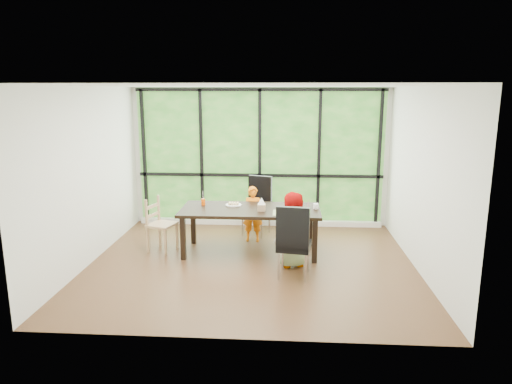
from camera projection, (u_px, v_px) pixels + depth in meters
The scene contains 23 objects.
ground at pixel (251, 264), 7.20m from camera, with size 5.00×5.00×0.00m, color black.
back_wall at pixel (260, 157), 9.10m from camera, with size 5.00×5.00×0.00m, color silver.
foliage_backdrop at pixel (260, 157), 9.08m from camera, with size 4.80×0.02×2.65m, color #21521A.
window_mullions at pixel (260, 158), 9.04m from camera, with size 4.80×0.06×2.65m, color black, non-canonical shape.
window_sill at pixel (260, 222), 9.28m from camera, with size 4.80×0.12×0.10m, color silver.
dining_table at pixel (250, 231), 7.62m from camera, with size 2.27×1.02×0.75m, color black.
chair_window_leather at pixel (256, 206), 8.56m from camera, with size 0.46×0.46×1.08m, color black.
chair_interior_leather at pixel (294, 241), 6.59m from camera, with size 0.46×0.46×1.08m, color black.
chair_end_beech at pixel (162, 225), 7.70m from camera, with size 0.42×0.40×0.90m, color #A47E5B.
child_toddler at pixel (253, 214), 8.19m from camera, with size 0.36×0.24×0.99m, color orange.
child_older at pixel (292, 230), 6.98m from camera, with size 0.57×0.37×1.16m, color slate.
placemat at pixel (289, 213), 7.26m from camera, with size 0.49×0.36×0.01m, color tan.
plate_far at pixel (234, 205), 7.75m from camera, with size 0.27×0.27×0.02m, color white.
plate_near at pixel (291, 213), 7.27m from camera, with size 0.25×0.25×0.02m, color white.
orange_cup at pixel (203, 202), 7.77m from camera, with size 0.07×0.07×0.11m, color #FC5705.
green_cup at pixel (308, 211), 7.17m from camera, with size 0.07×0.07×0.11m, color #52BD38.
white_mug at pixel (316, 206), 7.51m from camera, with size 0.09×0.09×0.09m, color white.
tissue_box at pixel (261, 208), 7.39m from camera, with size 0.13×0.13×0.11m, color tan.
crepe_rolls_far at pixel (234, 203), 7.75m from camera, with size 0.20×0.12×0.04m, color tan, non-canonical shape.
crepe_rolls_near at pixel (291, 211), 7.26m from camera, with size 0.15×0.12×0.04m, color tan, non-canonical shape.
straw_white at pixel (203, 196), 7.75m from camera, with size 0.01×0.01×0.20m, color white.
straw_pink at pixel (308, 205), 7.15m from camera, with size 0.01×0.01×0.20m, color pink.
tissue at pixel (262, 201), 7.37m from camera, with size 0.12×0.12×0.11m, color white.
Camera 1 is at (0.52, -6.77, 2.62)m, focal length 32.50 mm.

